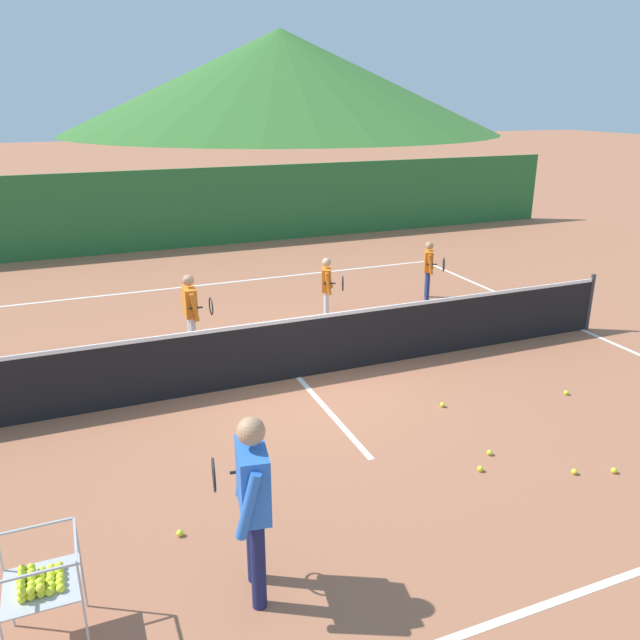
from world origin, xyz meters
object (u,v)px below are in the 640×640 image
tennis_ball_1 (566,393)px  tennis_ball_8 (180,533)px  tennis_ball_2 (480,469)px  ball_cart (39,582)px  tennis_ball_4 (443,405)px  tennis_ball_6 (574,472)px  tennis_net (298,347)px  student_0 (191,307)px  tennis_ball_10 (614,470)px  tennis_ball_11 (490,452)px  student_2 (429,265)px  tennis_ball_3 (250,445)px  student_1 (327,284)px  instructor (252,492)px

tennis_ball_1 → tennis_ball_8: 5.84m
tennis_ball_2 → ball_cart: bearing=-170.9°
tennis_ball_4 → tennis_ball_6: bearing=-76.3°
tennis_ball_1 → tennis_ball_6: (-1.38, -1.64, 0.00)m
tennis_net → tennis_ball_6: size_ratio=168.58×
tennis_ball_8 → tennis_net: bearing=52.2°
tennis_net → student_0: bearing=129.7°
tennis_ball_10 → tennis_ball_11: bearing=141.6°
student_0 → student_2: 5.37m
tennis_ball_11 → tennis_ball_6: bearing=-47.6°
student_0 → tennis_ball_11: size_ratio=20.19×
student_0 → tennis_ball_11: student_0 is taller
tennis_ball_2 → tennis_ball_10: size_ratio=1.00×
tennis_ball_6 → tennis_ball_10: 0.46m
student_0 → tennis_ball_3: (0.03, -3.25, -0.79)m
tennis_net → ball_cart: (-3.55, -3.95, 0.09)m
tennis_ball_2 → tennis_ball_11: same height
student_2 → tennis_ball_11: student_2 is taller
student_1 → tennis_ball_11: bearing=-90.6°
student_1 → tennis_ball_4: student_1 is taller
tennis_ball_3 → tennis_ball_4: size_ratio=1.00×
tennis_net → ball_cart: size_ratio=12.75×
instructor → student_0: bearing=83.9°
tennis_ball_8 → student_1: bearing=54.4°
tennis_ball_10 → tennis_ball_11: 1.38m
tennis_ball_8 → tennis_ball_10: size_ratio=1.00×
tennis_ball_1 → tennis_ball_2: same height
student_2 → tennis_ball_10: bearing=-103.0°
tennis_ball_6 → tennis_ball_8: size_ratio=1.00×
student_2 → tennis_ball_10: size_ratio=18.11×
tennis_net → tennis_ball_10: size_ratio=168.58×
instructor → tennis_ball_1: instructor is taller
tennis_ball_2 → tennis_ball_10: (1.40, -0.61, 0.00)m
tennis_ball_8 → ball_cart: bearing=-142.9°
student_2 → tennis_ball_6: 6.74m
instructor → tennis_ball_6: 4.03m
tennis_ball_2 → tennis_ball_10: same height
tennis_ball_1 → tennis_ball_6: 2.14m
student_1 → tennis_ball_1: (1.97, -4.25, -0.71)m
tennis_ball_1 → tennis_ball_3: (-4.64, 0.32, 0.00)m
student_1 → student_2: bearing=11.6°
tennis_ball_1 → tennis_ball_10: bearing=-117.7°
student_1 → tennis_net: bearing=-122.4°
tennis_ball_1 → tennis_ball_8: same height
tennis_ball_6 → tennis_ball_11: (-0.65, 0.71, 0.00)m
tennis_ball_2 → tennis_ball_1: bearing=26.9°
student_0 → tennis_ball_6: size_ratio=20.19×
tennis_ball_3 → tennis_ball_8: same height
ball_cart → tennis_ball_1: (6.93, 1.92, -0.56)m
student_1 → tennis_ball_2: bearing=-93.9°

